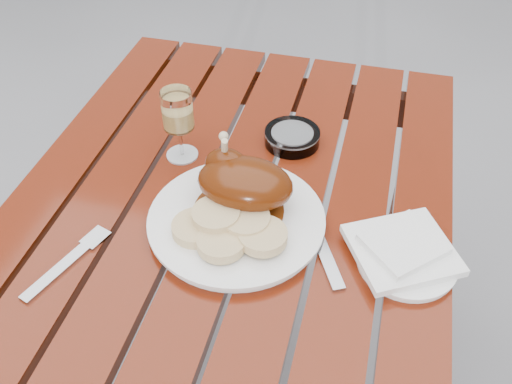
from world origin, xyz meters
TOP-DOWN VIEW (x-y plane):
  - table at (0.00, 0.00)m, footprint 0.80×1.20m
  - dinner_plate at (0.03, -0.00)m, footprint 0.38×0.38m
  - roast_duck at (0.03, 0.04)m, footprint 0.17×0.16m
  - bread_dumplings at (0.03, -0.05)m, footprint 0.20×0.13m
  - wine_glass at (-0.13, 0.16)m, footprint 0.08×0.08m
  - side_plate at (0.32, -0.02)m, footprint 0.20×0.20m
  - napkin at (0.31, -0.01)m, footprint 0.21×0.21m
  - ashtray at (0.08, 0.25)m, footprint 0.15×0.15m
  - fork at (-0.22, -0.17)m, footprint 0.07×0.16m
  - knife at (0.18, -0.00)m, footprint 0.12×0.21m

SIDE VIEW (x-z plane):
  - table at x=0.00m, z-range 0.00..0.75m
  - fork at x=-0.22m, z-range 0.75..0.76m
  - knife at x=0.18m, z-range 0.75..0.76m
  - side_plate at x=0.32m, z-range 0.75..0.76m
  - dinner_plate at x=0.03m, z-range 0.75..0.77m
  - ashtray at x=0.08m, z-range 0.75..0.78m
  - napkin at x=0.31m, z-range 0.76..0.78m
  - bread_dumplings at x=0.03m, z-range 0.77..0.80m
  - roast_duck at x=0.03m, z-range 0.75..0.88m
  - wine_glass at x=-0.13m, z-range 0.75..0.90m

